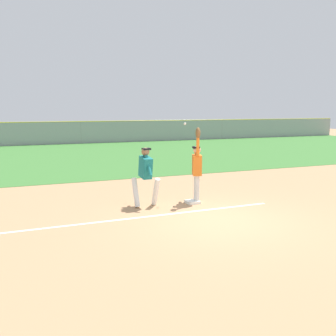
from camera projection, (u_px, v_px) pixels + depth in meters
name	position (u px, v px, depth m)	size (l,w,h in m)	color
ground_plane	(218.00, 220.00, 9.62)	(72.32, 72.32, 0.00)	tan
outfield_grass	(102.00, 155.00, 22.98)	(51.84, 16.46, 0.01)	#3D7533
chalk_foul_line	(57.00, 227.00, 9.06)	(12.00, 0.10, 0.01)	white
first_base	(192.00, 202.00, 11.32)	(0.38, 0.38, 0.08)	white
fielder	(197.00, 166.00, 11.23)	(0.43, 0.87, 2.28)	silver
runner	(146.00, 173.00, 10.81)	(0.75, 0.84, 1.72)	white
baseball	(185.00, 124.00, 11.16)	(0.07, 0.07, 0.07)	white
outfield_fence	(81.00, 132.00, 30.41)	(51.92, 0.08, 1.81)	#93999E
parked_car_silver	(51.00, 133.00, 32.99)	(4.49, 2.29, 1.25)	#B7B7BC
parked_car_green	(109.00, 132.00, 34.86)	(4.46, 2.23, 1.25)	#1E6B33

